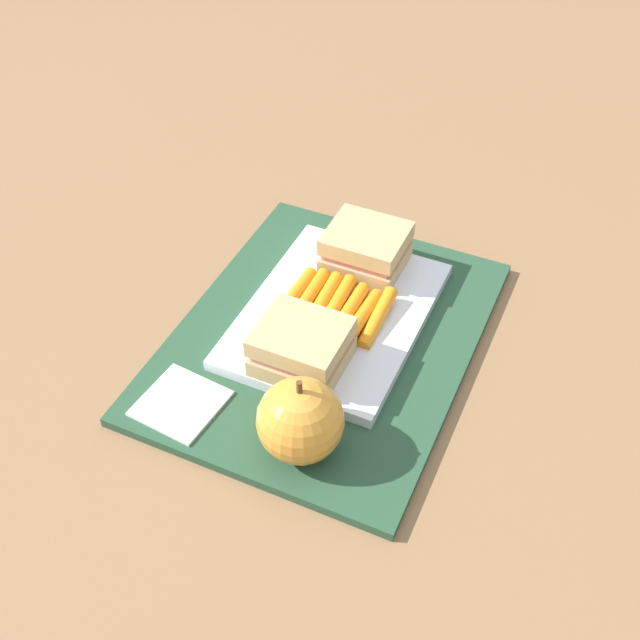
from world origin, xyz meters
TOP-DOWN VIEW (x-y plane):
  - ground_plane at (0.00, 0.00)m, footprint 2.40×2.40m
  - lunchbag_mat at (0.00, 0.00)m, footprint 0.36×0.28m
  - food_tray at (-0.03, 0.00)m, footprint 0.23×0.17m
  - sandwich_half_left at (-0.10, 0.00)m, footprint 0.07×0.08m
  - sandwich_half_right at (0.05, 0.00)m, footprint 0.07×0.08m
  - carrot_sticks_bundle at (-0.02, 0.00)m, footprint 0.08×0.10m
  - apple at (0.13, 0.04)m, footprint 0.07×0.07m
  - paper_napkin at (0.14, -0.08)m, footprint 0.08×0.08m

SIDE VIEW (x-z plane):
  - ground_plane at x=0.00m, z-range 0.00..0.00m
  - lunchbag_mat at x=0.00m, z-range 0.00..0.01m
  - paper_napkin at x=0.14m, z-range 0.01..0.01m
  - food_tray at x=-0.03m, z-range 0.01..0.02m
  - carrot_sticks_bundle at x=-0.02m, z-range 0.02..0.04m
  - sandwich_half_left at x=-0.10m, z-range 0.02..0.07m
  - sandwich_half_right at x=0.05m, z-range 0.02..0.07m
  - apple at x=0.13m, z-range 0.00..0.09m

